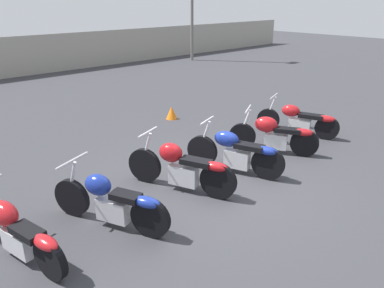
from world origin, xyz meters
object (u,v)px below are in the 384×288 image
at_px(motorcycle_slot_0, 16,231).
at_px(motorcycle_slot_1, 111,201).
at_px(motorcycle_slot_2, 182,167).
at_px(motorcycle_slot_4, 274,134).
at_px(motorcycle_slot_3, 236,152).
at_px(traffic_cone_far, 72,194).
at_px(motorcycle_slot_5, 299,120).
at_px(traffic_cone_near, 172,113).

bearing_deg(motorcycle_slot_0, motorcycle_slot_1, -20.89).
height_order(motorcycle_slot_2, motorcycle_slot_4, motorcycle_slot_2).
height_order(motorcycle_slot_3, traffic_cone_far, motorcycle_slot_3).
bearing_deg(traffic_cone_far, motorcycle_slot_0, -145.00).
bearing_deg(motorcycle_slot_2, motorcycle_slot_5, -19.02).
xyz_separation_m(motorcycle_slot_1, motorcycle_slot_4, (4.21, 0.04, 0.01)).
bearing_deg(traffic_cone_far, motorcycle_slot_1, -82.22).
distance_m(motorcycle_slot_0, motorcycle_slot_2, 2.86).
height_order(motorcycle_slot_0, traffic_cone_near, motorcycle_slot_0).
bearing_deg(motorcycle_slot_3, motorcycle_slot_1, 159.54).
distance_m(motorcycle_slot_0, traffic_cone_near, 6.43).
height_order(motorcycle_slot_1, traffic_cone_far, motorcycle_slot_1).
distance_m(motorcycle_slot_2, motorcycle_slot_5, 4.11).
xyz_separation_m(motorcycle_slot_0, motorcycle_slot_2, (2.85, -0.08, 0.04)).
height_order(motorcycle_slot_3, traffic_cone_near, motorcycle_slot_3).
xyz_separation_m(motorcycle_slot_2, motorcycle_slot_3, (1.27, -0.18, -0.01)).
distance_m(motorcycle_slot_0, motorcycle_slot_3, 4.13).
bearing_deg(motorcycle_slot_0, traffic_cone_near, 19.58).
height_order(motorcycle_slot_0, motorcycle_slot_2, motorcycle_slot_2).
xyz_separation_m(motorcycle_slot_1, traffic_cone_far, (-0.14, 1.03, -0.24)).
xyz_separation_m(motorcycle_slot_0, traffic_cone_near, (5.49, 3.33, -0.22)).
bearing_deg(motorcycle_slot_3, motorcycle_slot_2, 152.39).
xyz_separation_m(motorcycle_slot_1, traffic_cone_near, (4.18, 3.55, -0.24)).
bearing_deg(motorcycle_slot_3, traffic_cone_near, 49.58).
bearing_deg(motorcycle_slot_4, motorcycle_slot_2, 148.92).
distance_m(motorcycle_slot_2, motorcycle_slot_4, 2.67).
height_order(motorcycle_slot_4, motorcycle_slot_5, motorcycle_slot_4).
bearing_deg(traffic_cone_near, motorcycle_slot_0, -148.73).
xyz_separation_m(motorcycle_slot_4, traffic_cone_far, (-4.35, 0.99, -0.25)).
relative_size(motorcycle_slot_0, motorcycle_slot_5, 1.04).
bearing_deg(motorcycle_slot_1, motorcycle_slot_0, 148.18).
relative_size(traffic_cone_near, traffic_cone_far, 0.99).
xyz_separation_m(motorcycle_slot_0, motorcycle_slot_3, (4.12, -0.26, 0.03)).
distance_m(motorcycle_slot_0, motorcycle_slot_5, 6.96).
relative_size(motorcycle_slot_1, motorcycle_slot_3, 0.99).
relative_size(motorcycle_slot_5, traffic_cone_near, 5.45).
bearing_deg(motorcycle_slot_0, traffic_cone_far, 23.32).
bearing_deg(motorcycle_slot_1, motorcycle_slot_5, -19.57).
bearing_deg(motorcycle_slot_1, motorcycle_slot_4, -22.03).
xyz_separation_m(motorcycle_slot_1, motorcycle_slot_2, (1.54, 0.14, 0.03)).
xyz_separation_m(motorcycle_slot_0, motorcycle_slot_1, (1.31, -0.21, 0.02)).
height_order(motorcycle_slot_4, traffic_cone_near, motorcycle_slot_4).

